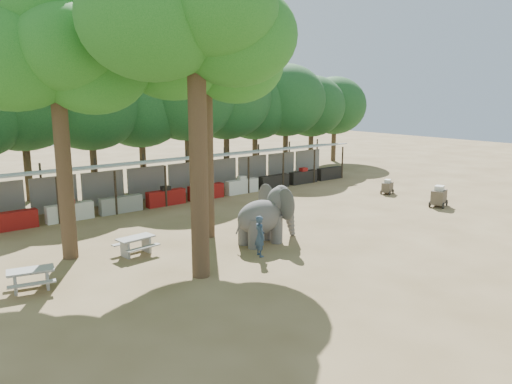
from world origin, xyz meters
TOP-DOWN VIEW (x-y plane):
  - ground at (0.00, 0.00)m, footprint 100.00×100.00m
  - vendor_stalls at (-0.00, 13.84)m, footprint 28.00×2.99m
  - yard_tree_left at (-9.13, 7.19)m, footprint 7.10×6.90m
  - yard_tree_center at (-6.13, 2.19)m, footprint 7.10×6.90m
  - yard_tree_back at (-3.13, 6.19)m, footprint 7.10×6.90m
  - backdrop_trees at (0.00, 19.00)m, footprint 46.46×5.95m
  - elephant at (-1.44, 3.67)m, footprint 3.21×2.48m
  - handler at (-2.92, 2.37)m, footprint 0.56×0.70m
  - picnic_table_near at (-11.17, 4.47)m, footprint 1.74×1.63m
  - picnic_table_far at (-6.77, 5.70)m, footprint 1.63×1.49m
  - cart_front at (10.78, 2.68)m, footprint 1.45×1.18m
  - cart_back at (11.49, 6.80)m, footprint 1.12×0.91m

SIDE VIEW (x-z plane):
  - ground at x=0.00m, z-range 0.00..0.00m
  - cart_back at x=11.49m, z-range -0.01..0.94m
  - picnic_table_near at x=-11.17m, z-range 0.11..0.86m
  - picnic_table_far at x=-6.77m, z-range 0.12..0.86m
  - cart_front at x=10.78m, z-range -0.01..1.22m
  - handler at x=-2.92m, z-range 0.00..1.69m
  - vendor_stalls at x=0.00m, z-range -0.22..2.58m
  - elephant at x=-1.44m, z-range 0.00..2.48m
  - backdrop_trees at x=0.00m, z-range 1.35..9.68m
  - yard_tree_left at x=-9.13m, z-range 2.69..13.71m
  - yard_tree_back at x=-3.13m, z-range 2.86..14.22m
  - yard_tree_center at x=-6.13m, z-range 3.19..15.23m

